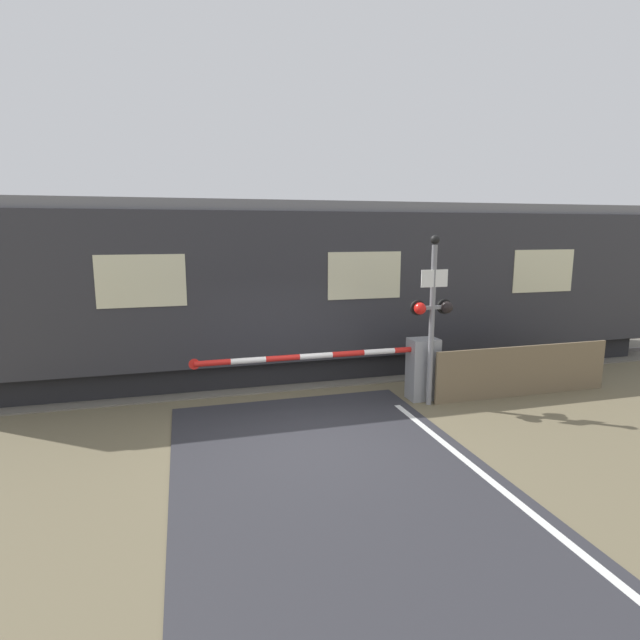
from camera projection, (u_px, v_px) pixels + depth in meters
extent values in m
plane|color=#6B6047|center=(310.00, 437.00, 8.63)|extent=(80.00, 80.00, 0.00)
cube|color=#666056|center=(270.00, 372.00, 12.53)|extent=(36.00, 3.20, 0.03)
cube|color=#595451|center=(275.00, 377.00, 11.84)|extent=(36.00, 0.08, 0.10)
cube|color=#595451|center=(265.00, 362.00, 13.20)|extent=(36.00, 0.08, 0.10)
cube|color=black|center=(345.00, 356.00, 13.00)|extent=(16.03, 2.35, 0.60)
cube|color=#2D2D33|center=(345.00, 281.00, 12.66)|extent=(17.43, 2.76, 3.33)
cube|color=slate|center=(346.00, 209.00, 12.34)|extent=(17.08, 2.54, 0.24)
cube|color=beige|center=(543.00, 271.00, 12.55)|extent=(1.74, 0.02, 1.07)
cube|color=beige|center=(365.00, 275.00, 11.29)|extent=(1.74, 0.02, 1.07)
cube|color=beige|center=(141.00, 281.00, 10.04)|extent=(1.74, 0.02, 1.07)
cube|color=gray|center=(423.00, 369.00, 10.47)|extent=(0.60, 0.44, 1.30)
cylinder|color=gray|center=(424.00, 349.00, 10.39)|extent=(0.16, 0.16, 0.18)
cylinder|color=red|center=(409.00, 349.00, 10.30)|extent=(0.66, 0.11, 0.11)
cylinder|color=white|center=(379.00, 352.00, 10.13)|extent=(0.66, 0.11, 0.11)
cylinder|color=red|center=(348.00, 354.00, 9.95)|extent=(0.66, 0.11, 0.11)
cylinder|color=white|center=(316.00, 356.00, 9.78)|extent=(0.66, 0.11, 0.11)
cylinder|color=red|center=(283.00, 358.00, 9.60)|extent=(0.66, 0.11, 0.11)
cylinder|color=white|center=(248.00, 360.00, 9.43)|extent=(0.66, 0.11, 0.11)
cylinder|color=red|center=(213.00, 363.00, 9.26)|extent=(0.66, 0.11, 0.11)
cylinder|color=red|center=(194.00, 364.00, 9.17)|extent=(0.20, 0.02, 0.20)
cylinder|color=gray|center=(432.00, 327.00, 9.96)|extent=(0.11, 0.11, 3.24)
cube|color=gray|center=(432.00, 308.00, 9.89)|extent=(0.71, 0.07, 0.07)
sphere|color=red|center=(420.00, 309.00, 9.76)|extent=(0.24, 0.24, 0.24)
sphere|color=black|center=(447.00, 307.00, 9.92)|extent=(0.24, 0.24, 0.24)
cylinder|color=black|center=(417.00, 308.00, 9.87)|extent=(0.30, 0.06, 0.30)
cylinder|color=black|center=(444.00, 307.00, 10.02)|extent=(0.30, 0.06, 0.30)
cube|color=white|center=(434.00, 278.00, 9.75)|extent=(0.56, 0.02, 0.34)
sphere|color=black|center=(435.00, 240.00, 9.65)|extent=(0.18, 0.18, 0.18)
cube|color=#726047|center=(523.00, 371.00, 10.69)|extent=(4.17, 0.06, 1.10)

